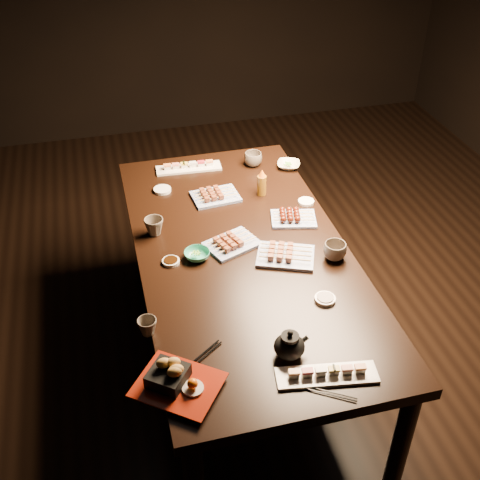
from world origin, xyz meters
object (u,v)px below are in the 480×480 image
at_px(yakitori_plate_left, 215,193).
at_px(condiment_bottle, 262,182).
at_px(dining_table, 243,314).
at_px(teacup_mid_right, 335,251).
at_px(yakitori_plate_center, 232,240).
at_px(yakitori_plate_right, 286,252).
at_px(teacup_far_right, 253,159).
at_px(sushi_platter_far, 189,166).
at_px(tempura_tray, 178,378).
at_px(sushi_platter_near, 327,372).
at_px(edamame_bowl_green, 197,255).
at_px(teacup_near_left, 147,327).
at_px(edamame_bowl_cream, 289,165).
at_px(teapot, 290,344).
at_px(teacup_far_left, 154,227).

xyz_separation_m(yakitori_plate_left, condiment_bottle, (0.23, -0.02, 0.04)).
xyz_separation_m(dining_table, teacup_mid_right, (0.36, -0.15, 0.41)).
xyz_separation_m(yakitori_plate_center, yakitori_plate_right, (0.20, -0.14, 0.00)).
bearing_deg(teacup_far_right, sushi_platter_far, 172.49).
xyz_separation_m(tempura_tray, teacup_far_right, (0.64, 1.39, -0.01)).
height_order(sushi_platter_far, condiment_bottle, condiment_bottle).
bearing_deg(teacup_mid_right, teacup_far_right, 97.91).
distance_m(sushi_platter_near, edamame_bowl_green, 0.81).
relative_size(teacup_near_left, teacup_mid_right, 0.73).
relative_size(yakitori_plate_center, edamame_bowl_cream, 1.86).
relative_size(sushi_platter_near, teapot, 2.65).
relative_size(sushi_platter_far, teacup_mid_right, 3.48).
bearing_deg(yakitori_plate_center, edamame_bowl_green, 175.46).
bearing_deg(teacup_mid_right, teapot, -126.97).
xyz_separation_m(tempura_tray, condiment_bottle, (0.60, 1.10, 0.02)).
xyz_separation_m(sushi_platter_far, teacup_mid_right, (0.46, -0.91, 0.02)).
relative_size(tempura_tray, teacup_far_left, 3.14).
distance_m(sushi_platter_near, yakitori_plate_right, 0.66).
bearing_deg(tempura_tray, sushi_platter_near, 28.53).
xyz_separation_m(yakitori_plate_center, teapot, (0.04, -0.67, 0.03)).
distance_m(tempura_tray, teacup_far_right, 1.53).
xyz_separation_m(dining_table, teacup_far_left, (-0.35, 0.22, 0.42)).
bearing_deg(edamame_bowl_green, yakitori_plate_left, 68.16).
distance_m(teacup_far_right, teapot, 1.36).
xyz_separation_m(yakitori_plate_center, teacup_far_right, (0.28, 0.66, 0.01)).
xyz_separation_m(dining_table, yakitori_plate_right, (0.16, -0.10, 0.41)).
xyz_separation_m(yakitori_plate_left, edamame_bowl_cream, (0.44, 0.20, -0.01)).
xyz_separation_m(edamame_bowl_cream, teacup_far_right, (-0.18, 0.07, 0.02)).
height_order(yakitori_plate_left, condiment_bottle, condiment_bottle).
relative_size(yakitori_plate_center, yakitori_plate_right, 0.92).
height_order(sushi_platter_near, teacup_near_left, teacup_near_left).
height_order(teacup_mid_right, teapot, teapot).
relative_size(dining_table, yakitori_plate_left, 8.09).
xyz_separation_m(sushi_platter_far, yakitori_plate_center, (0.06, -0.71, 0.01)).
distance_m(sushi_platter_near, teacup_mid_right, 0.66).
bearing_deg(condiment_bottle, yakitori_plate_left, 174.26).
xyz_separation_m(edamame_bowl_cream, tempura_tray, (-0.81, -1.32, 0.04)).
relative_size(yakitori_plate_center, edamame_bowl_green, 2.01).
xyz_separation_m(tempura_tray, teacup_far_left, (0.04, 0.89, -0.01)).
bearing_deg(edamame_bowl_green, teacup_near_left, -123.44).
relative_size(yakitori_plate_left, teapot, 1.71).
xyz_separation_m(yakitori_plate_center, yakitori_plate_left, (0.01, 0.40, 0.00)).
bearing_deg(edamame_bowl_green, yakitori_plate_right, -14.00).
bearing_deg(condiment_bottle, dining_table, -116.01).
bearing_deg(yakitori_plate_right, tempura_tray, -111.74).
distance_m(sushi_platter_near, teacup_near_left, 0.66).
distance_m(sushi_platter_far, teacup_near_left, 1.21).
xyz_separation_m(teacup_near_left, teapot, (0.47, -0.23, 0.02)).
distance_m(sushi_platter_far, teacup_far_right, 0.34).
distance_m(edamame_bowl_cream, tempura_tray, 1.55).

